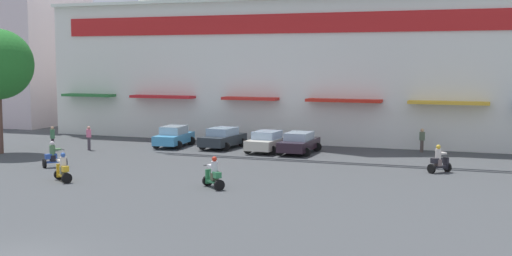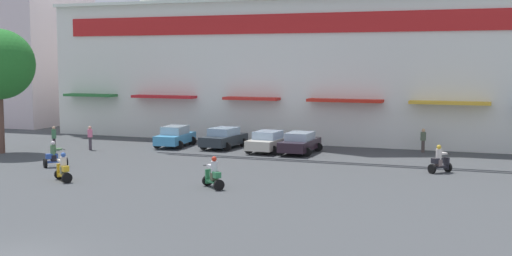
% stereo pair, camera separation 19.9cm
% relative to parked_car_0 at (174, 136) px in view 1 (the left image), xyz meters
% --- Properties ---
extents(ground_plane, '(128.00, 128.00, 0.00)m').
position_rel_parked_car_0_xyz_m(ground_plane, '(7.78, -12.76, -0.74)').
color(ground_plane, '#424547').
extents(colonial_building, '(41.52, 16.79, 19.83)m').
position_rel_parked_car_0_xyz_m(colonial_building, '(7.78, 10.34, 7.96)').
color(colonial_building, white).
rests_on(colonial_building, ground).
extents(flank_building_left, '(13.19, 9.92, 13.77)m').
position_rel_parked_car_0_xyz_m(flank_building_left, '(-23.54, 10.78, 6.15)').
color(flank_building_left, silver).
rests_on(flank_building_left, ground).
extents(parked_car_0, '(2.45, 4.14, 1.48)m').
position_rel_parked_car_0_xyz_m(parked_car_0, '(0.00, 0.00, 0.00)').
color(parked_car_0, '#4298CB').
rests_on(parked_car_0, ground).
extents(parked_car_1, '(2.64, 4.17, 1.44)m').
position_rel_parked_car_0_xyz_m(parked_car_1, '(3.58, 0.40, -0.01)').
color(parked_car_1, '#252D32').
rests_on(parked_car_1, ground).
extents(parked_car_2, '(2.49, 3.92, 1.41)m').
position_rel_parked_car_0_xyz_m(parked_car_2, '(7.10, -0.34, -0.02)').
color(parked_car_2, beige).
rests_on(parked_car_2, ground).
extents(parked_car_3, '(2.38, 4.27, 1.40)m').
position_rel_parked_car_0_xyz_m(parked_car_3, '(9.28, -0.22, -0.02)').
color(parked_car_3, '#291C26').
rests_on(parked_car_3, ground).
extents(scooter_rider_0, '(1.26, 1.32, 1.55)m').
position_rel_parked_car_0_xyz_m(scooter_rider_0, '(18.58, -4.81, -0.11)').
color(scooter_rider_0, black).
rests_on(scooter_rider_0, ground).
extents(scooter_rider_2, '(1.24, 1.34, 1.51)m').
position_rel_parked_car_0_xyz_m(scooter_rider_2, '(-2.30, -10.46, -0.13)').
color(scooter_rider_2, black).
rests_on(scooter_rider_2, ground).
extents(scooter_rider_3, '(1.44, 1.26, 1.49)m').
position_rel_parked_car_0_xyz_m(scooter_rider_3, '(0.92, -14.05, -0.12)').
color(scooter_rider_3, black).
rests_on(scooter_rider_3, ground).
extents(scooter_rider_5, '(1.45, 1.36, 1.56)m').
position_rel_parked_car_0_xyz_m(scooter_rider_5, '(8.80, -13.09, -0.10)').
color(scooter_rider_5, black).
rests_on(scooter_rider_5, ground).
extents(pedestrian_0, '(0.49, 0.49, 1.60)m').
position_rel_parked_car_0_xyz_m(pedestrian_0, '(16.82, 3.10, 0.17)').
color(pedestrian_0, '#4E413C').
rests_on(pedestrian_0, ground).
extents(pedestrian_1, '(0.45, 0.45, 1.65)m').
position_rel_parked_car_0_xyz_m(pedestrian_1, '(-4.63, -3.59, 0.21)').
color(pedestrian_1, '#483F48').
rests_on(pedestrian_1, ground).
extents(pedestrian_2, '(0.37, 0.37, 1.63)m').
position_rel_parked_car_0_xyz_m(pedestrian_2, '(-6.95, -4.44, 0.20)').
color(pedestrian_2, '#2A1F28').
rests_on(pedestrian_2, ground).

